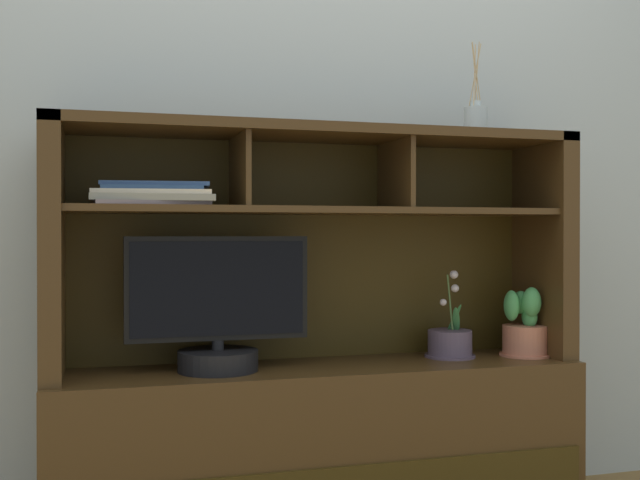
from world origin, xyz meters
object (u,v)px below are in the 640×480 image
media_console (319,404)px  potted_fern (524,330)px  magazine_stack_left (153,195)px  diffuser_bottle (476,119)px  tv_monitor (218,316)px  potted_orchid (450,343)px

media_console → potted_fern: bearing=-2.5°
media_console → magazine_stack_left: size_ratio=4.62×
media_console → diffuser_bottle: size_ratio=5.44×
media_console → magazine_stack_left: 0.82m
tv_monitor → magazine_stack_left: size_ratio=1.53×
media_console → magazine_stack_left: bearing=-175.7°
potted_fern → magazine_stack_left: 1.29m
tv_monitor → diffuser_bottle: (0.85, 0.01, 0.62)m
potted_fern → potted_orchid: bearing=169.9°
media_console → potted_fern: size_ratio=7.08×
magazine_stack_left → potted_fern: bearing=0.4°
tv_monitor → potted_orchid: tv_monitor is taller
media_console → tv_monitor: (-0.32, -0.03, 0.29)m
potted_fern → diffuser_bottle: diffuser_bottle is taller
media_console → potted_orchid: (0.45, 0.01, 0.17)m
tv_monitor → potted_fern: bearing=-0.3°
media_console → diffuser_bottle: bearing=-1.6°
magazine_stack_left → potted_orchid: bearing=3.1°
tv_monitor → potted_fern: (1.03, -0.00, -0.08)m
tv_monitor → diffuser_bottle: diffuser_bottle is taller
media_console → potted_fern: 0.74m
tv_monitor → diffuser_bottle: bearing=0.8°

